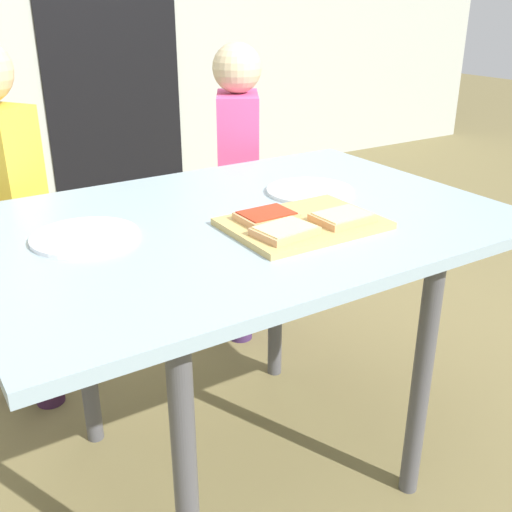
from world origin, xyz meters
TOP-DOWN VIEW (x-y plane):
  - ground_plane at (0.00, 0.00)m, footprint 16.00×16.00m
  - house_door at (0.67, 2.71)m, footprint 0.90×0.02m
  - dining_table at (0.00, 0.00)m, footprint 1.24×0.87m
  - cutting_board at (0.09, -0.13)m, footprint 0.34×0.25m
  - pizza_slice_far_left at (0.02, -0.09)m, footprint 0.13×0.10m
  - pizza_slice_near_left at (0.00, -0.18)m, footprint 0.14×0.11m
  - pizza_slice_near_right at (0.16, -0.18)m, footprint 0.13×0.10m
  - plate_white_right at (0.26, 0.07)m, footprint 0.23×0.23m
  - plate_white_left at (-0.36, 0.06)m, footprint 0.23×0.23m
  - child_left at (-0.43, 0.63)m, footprint 0.25×0.28m
  - child_right at (0.38, 0.65)m, footprint 0.24×0.28m

SIDE VIEW (x-z plane):
  - ground_plane at x=0.00m, z-range 0.00..0.00m
  - child_right at x=0.38m, z-range 0.08..1.17m
  - dining_table at x=0.00m, z-range 0.29..1.03m
  - child_left at x=-0.43m, z-range 0.10..1.24m
  - plate_white_right at x=0.26m, z-range 0.74..0.75m
  - plate_white_left at x=-0.36m, z-range 0.74..0.75m
  - cutting_board at x=0.09m, z-range 0.74..0.76m
  - pizza_slice_far_left at x=0.02m, z-range 0.76..0.78m
  - pizza_slice_near_left at x=0.00m, z-range 0.76..0.78m
  - pizza_slice_near_right at x=0.16m, z-range 0.76..0.78m
  - house_door at x=0.67m, z-range 0.00..2.00m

